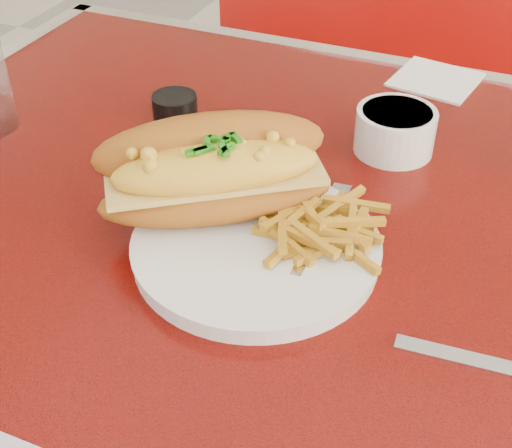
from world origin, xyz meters
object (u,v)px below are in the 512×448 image
at_px(booth_bench_far, 426,186).
at_px(sauce_cup_left, 175,105).
at_px(fork, 322,225).
at_px(dinner_plate, 256,247).
at_px(mac_hoagie, 214,170).
at_px(gravy_ramekin, 395,130).
at_px(diner_table, 325,312).

height_order(booth_bench_far, sauce_cup_left, booth_bench_far).
height_order(fork, sauce_cup_left, sauce_cup_left).
distance_m(dinner_plate, mac_hoagie, 0.09).
xyz_separation_m(gravy_ramekin, sauce_cup_left, (-0.29, -0.03, -0.01)).
distance_m(booth_bench_far, dinner_plate, 1.04).
bearing_deg(sauce_cup_left, diner_table, -24.14).
bearing_deg(sauce_cup_left, dinner_plate, -46.62).
relative_size(diner_table, gravy_ramekin, 10.58).
xyz_separation_m(mac_hoagie, fork, (0.12, 0.01, -0.05)).
distance_m(booth_bench_far, fork, 1.00).
bearing_deg(gravy_ramekin, diner_table, -101.68).
relative_size(booth_bench_far, sauce_cup_left, 17.46).
bearing_deg(fork, gravy_ramekin, -8.28).
bearing_deg(sauce_cup_left, mac_hoagie, -51.33).
bearing_deg(booth_bench_far, dinner_plate, -92.94).
bearing_deg(fork, diner_table, 3.96).
bearing_deg(mac_hoagie, diner_table, -2.54).
bearing_deg(dinner_plate, mac_hoagie, 148.85).
xyz_separation_m(dinner_plate, gravy_ramekin, (0.08, 0.25, 0.02)).
distance_m(diner_table, mac_hoagie, 0.26).
height_order(dinner_plate, gravy_ramekin, gravy_ramekin).
xyz_separation_m(booth_bench_far, gravy_ramekin, (0.03, -0.67, 0.51)).
xyz_separation_m(booth_bench_far, dinner_plate, (-0.05, -0.92, 0.49)).
relative_size(booth_bench_far, mac_hoagie, 4.45).
height_order(dinner_plate, sauce_cup_left, sauce_cup_left).
relative_size(fork, sauce_cup_left, 2.40).
relative_size(diner_table, fork, 7.47).
relative_size(booth_bench_far, gravy_ramekin, 10.32).
relative_size(dinner_plate, sauce_cup_left, 3.87).
distance_m(mac_hoagie, fork, 0.13).
relative_size(mac_hoagie, fork, 1.64).
xyz_separation_m(diner_table, booth_bench_far, (0.00, 0.81, -0.32)).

